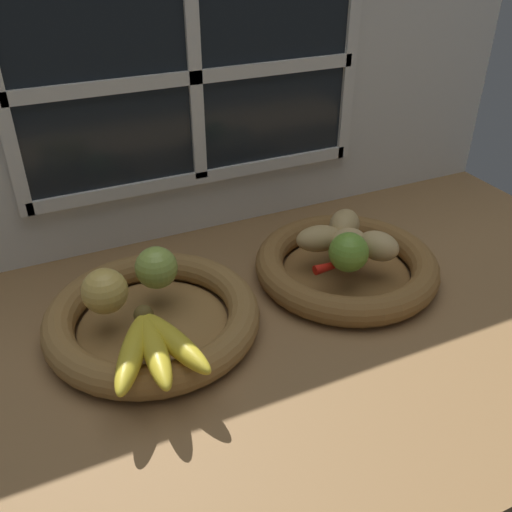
# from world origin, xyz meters

# --- Properties ---
(ground_plane) EXTENTS (1.40, 0.90, 0.03)m
(ground_plane) POSITION_xyz_m (0.00, 0.00, -0.01)
(ground_plane) COLOR olive
(back_wall) EXTENTS (1.40, 0.05, 0.55)m
(back_wall) POSITION_xyz_m (0.00, 0.30, 0.28)
(back_wall) COLOR silver
(back_wall) RESTS_ON ground_plane
(fruit_bowl_left) EXTENTS (0.33, 0.33, 0.05)m
(fruit_bowl_left) POSITION_xyz_m (-0.18, 0.01, 0.02)
(fruit_bowl_left) COLOR olive
(fruit_bowl_left) RESTS_ON ground_plane
(fruit_bowl_right) EXTENTS (0.32, 0.32, 0.05)m
(fruit_bowl_right) POSITION_xyz_m (0.17, 0.01, 0.02)
(fruit_bowl_right) COLOR brown
(fruit_bowl_right) RESTS_ON ground_plane
(apple_green_back) EXTENTS (0.07, 0.07, 0.07)m
(apple_green_back) POSITION_xyz_m (-0.15, 0.06, 0.08)
(apple_green_back) COLOR #99B74C
(apple_green_back) RESTS_ON fruit_bowl_left
(apple_golden_left) EXTENTS (0.07, 0.07, 0.07)m
(apple_golden_left) POSITION_xyz_m (-0.24, 0.03, 0.08)
(apple_golden_left) COLOR #DBB756
(apple_golden_left) RESTS_ON fruit_bowl_left
(banana_bunch_front) EXTENTS (0.14, 0.17, 0.03)m
(banana_bunch_front) POSITION_xyz_m (-0.21, -0.10, 0.07)
(banana_bunch_front) COLOR gold
(banana_bunch_front) RESTS_ON fruit_bowl_left
(potato_back) EXTENTS (0.09, 0.10, 0.05)m
(potato_back) POSITION_xyz_m (0.20, 0.06, 0.08)
(potato_back) COLOR tan
(potato_back) RESTS_ON fruit_bowl_right
(potato_oblong) EXTENTS (0.09, 0.07, 0.05)m
(potato_oblong) POSITION_xyz_m (0.13, 0.04, 0.07)
(potato_oblong) COLOR tan
(potato_oblong) RESTS_ON fruit_bowl_right
(potato_small) EXTENTS (0.08, 0.09, 0.05)m
(potato_small) POSITION_xyz_m (0.21, -0.02, 0.07)
(potato_small) COLOR tan
(potato_small) RESTS_ON fruit_bowl_right
(potato_large) EXTENTS (0.07, 0.07, 0.05)m
(potato_large) POSITION_xyz_m (0.17, 0.01, 0.07)
(potato_large) COLOR tan
(potato_large) RESTS_ON fruit_bowl_right
(lime_near) EXTENTS (0.07, 0.07, 0.07)m
(lime_near) POSITION_xyz_m (0.15, -0.03, 0.08)
(lime_near) COLOR #6B9E33
(lime_near) RESTS_ON fruit_bowl_right
(chili_pepper) EXTENTS (0.12, 0.02, 0.02)m
(chili_pepper) POSITION_xyz_m (0.15, -0.02, 0.06)
(chili_pepper) COLOR red
(chili_pepper) RESTS_ON fruit_bowl_right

